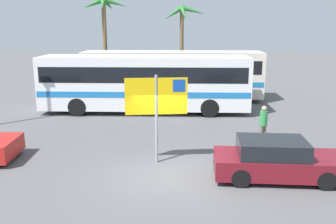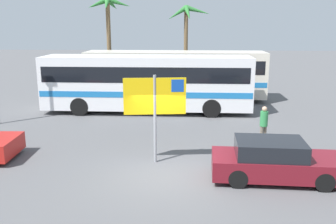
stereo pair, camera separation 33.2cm
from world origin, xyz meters
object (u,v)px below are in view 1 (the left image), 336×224
bus_rear_coach (172,73)px  car_maroon (277,160)px  bus_front_coach (145,81)px  ferry_sign (158,100)px  pedestrian_by_bus (263,122)px

bus_rear_coach → car_maroon: 13.41m
bus_front_coach → car_maroon: size_ratio=2.77×
bus_front_coach → ferry_sign: ferry_sign is taller
ferry_sign → bus_rear_coach: bearing=81.9°
bus_rear_coach → ferry_sign: bearing=-91.2°
ferry_sign → pedestrian_by_bus: size_ratio=1.97×
car_maroon → pedestrian_by_bus: (0.34, 3.67, 0.32)m
ferry_sign → car_maroon: size_ratio=0.76×
bus_rear_coach → bus_front_coach: bearing=-112.3°
bus_rear_coach → ferry_sign: size_ratio=3.63×
bus_front_coach → ferry_sign: (1.22, -7.91, 0.54)m
ferry_sign → car_maroon: 4.49m
bus_front_coach → bus_rear_coach: (1.46, 3.57, 0.00)m
bus_rear_coach → pedestrian_by_bus: bus_rear_coach is taller
bus_front_coach → car_maroon: (5.15, -9.27, -1.15)m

